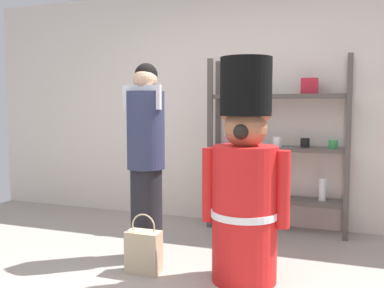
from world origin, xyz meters
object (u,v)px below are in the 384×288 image
Objects in this scene: shopping_bag at (144,251)px; teddy_bear_guard at (245,184)px; merchandise_shelf at (278,145)px; person_shopper at (146,158)px.

teddy_bear_guard is at bearing 8.92° from shopping_bag.
shopping_bag is (-0.77, -0.12, -0.56)m from teddy_bear_guard.
merchandise_shelf reaches higher than shopping_bag.
teddy_bear_guard is at bearing -12.01° from person_shopper.
shopping_bag is at bearing -68.12° from person_shopper.
person_shopper is at bearing 111.88° from shopping_bag.
merchandise_shelf reaches higher than teddy_bear_guard.
person_shopper is (-0.91, -1.23, -0.04)m from merchandise_shelf.
merchandise_shelf is 1.43m from teddy_bear_guard.
shopping_bag is (0.12, -0.31, -0.69)m from person_shopper.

